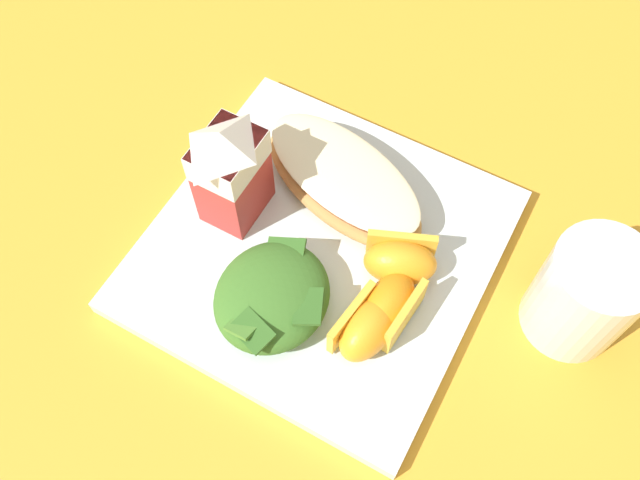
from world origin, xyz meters
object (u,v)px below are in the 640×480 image
cheesy_pizza_bread (343,181)px  orange_wedge_rear (400,261)px  green_salad_pile (272,296)px  orange_wedge_middle (389,306)px  white_plate (320,250)px  milk_carton (227,171)px  drinking_clear_cup (585,294)px  orange_wedge_front (366,327)px

cheesy_pizza_bread → orange_wedge_rear: 0.09m
orange_wedge_rear → green_salad_pile: bearing=136.1°
orange_wedge_middle → orange_wedge_rear: same height
cheesy_pizza_bread → orange_wedge_rear: orange_wedge_rear is taller
green_salad_pile → orange_wedge_rear: bearing=-43.9°
white_plate → green_salad_pile: (-0.07, 0.01, 0.03)m
milk_carton → orange_wedge_rear: milk_carton is taller
cheesy_pizza_bread → milk_carton: 0.11m
white_plate → green_salad_pile: green_salad_pile is taller
white_plate → cheesy_pizza_bread: 0.06m
orange_wedge_rear → orange_wedge_middle: bearing=-166.0°
green_salad_pile → drinking_clear_cup: drinking_clear_cup is taller
white_plate → cheesy_pizza_bread: (0.06, 0.01, 0.03)m
cheesy_pizza_bread → orange_wedge_middle: orange_wedge_middle is taller
cheesy_pizza_bread → orange_wedge_rear: size_ratio=2.68×
green_salad_pile → orange_wedge_rear: green_salad_pile is taller
milk_carton → orange_wedge_front: (-0.05, -0.15, -0.04)m
cheesy_pizza_bread → orange_wedge_front: bearing=-144.7°
milk_carton → orange_wedge_middle: size_ratio=1.75×
green_salad_pile → drinking_clear_cup: bearing=-62.0°
orange_wedge_front → orange_wedge_middle: (0.02, -0.01, 0.00)m
orange_wedge_middle → drinking_clear_cup: (0.08, -0.13, 0.01)m
green_salad_pile → orange_wedge_front: bearing=-80.4°
drinking_clear_cup → orange_wedge_front: bearing=126.3°
white_plate → orange_wedge_middle: orange_wedge_middle is taller
orange_wedge_rear → orange_wedge_front: bearing=-178.2°
drinking_clear_cup → white_plate: bearing=102.4°
orange_wedge_rear → drinking_clear_cup: drinking_clear_cup is taller
cheesy_pizza_bread → milk_carton: bearing=129.9°
orange_wedge_middle → drinking_clear_cup: drinking_clear_cup is taller
milk_carton → drinking_clear_cup: 0.30m
green_salad_pile → cheesy_pizza_bread: bearing=1.2°
cheesy_pizza_bread → green_salad_pile: (-0.13, -0.00, 0.00)m
milk_carton → white_plate: bearing=-86.7°
cheesy_pizza_bread → green_salad_pile: bearing=-178.8°
orange_wedge_rear → drinking_clear_cup: size_ratio=0.70×
orange_wedge_front → drinking_clear_cup: 0.17m
white_plate → green_salad_pile: bearing=175.1°
orange_wedge_middle → orange_wedge_rear: (0.04, 0.01, 0.00)m
orange_wedge_rear → cheesy_pizza_bread: bearing=58.5°
white_plate → cheesy_pizza_bread: size_ratio=1.51×
orange_wedge_front → orange_wedge_rear: size_ratio=0.93×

